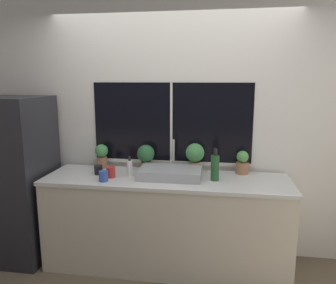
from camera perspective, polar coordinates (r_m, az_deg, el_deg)
ground_plane at (r=3.27m, az=-1.31°, el=-23.35°), size 14.00×14.00×0.00m
wall_back at (r=3.44m, az=0.68°, el=2.68°), size 8.00×0.09×2.70m
wall_left at (r=4.99m, az=-24.08°, el=4.29°), size 0.06×7.00×2.70m
counter at (r=3.33m, az=-0.35°, el=-13.73°), size 2.36×0.67×0.91m
refrigerator at (r=3.74m, az=-25.29°, el=-5.79°), size 0.71×0.70×1.67m
sink at (r=3.16m, az=0.40°, el=-5.37°), size 0.59×0.42×0.33m
potted_plant_far_left at (r=3.55m, az=-11.47°, el=-2.22°), size 0.14×0.14×0.25m
potted_plant_center_left at (r=3.41m, az=-3.88°, el=-2.33°), size 0.18×0.18×0.26m
potted_plant_center_right at (r=3.33m, az=4.71°, el=-2.26°), size 0.19×0.19×0.29m
potted_plant_far_right at (r=3.35m, az=12.82°, el=-3.56°), size 0.13×0.13×0.23m
soap_bottle at (r=3.22m, az=-6.70°, el=-4.46°), size 0.05×0.05×0.20m
bottle_tall at (r=3.08m, az=8.17°, el=-4.35°), size 0.08×0.08×0.31m
mug_black at (r=3.33m, az=-12.01°, el=-4.76°), size 0.08×0.08×0.09m
mug_red at (r=3.21m, az=-9.92°, el=-5.19°), size 0.09×0.09×0.10m
mug_blue at (r=3.10m, az=-11.17°, el=-5.86°), size 0.08×0.08×0.10m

